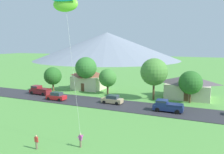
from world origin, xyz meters
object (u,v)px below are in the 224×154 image
object	(u,v)px
tree_near_left	(108,78)
parked_car_red_west_end	(56,96)
watcher_person	(36,142)
tree_near_right	(154,72)
tree_left_of_center	(53,76)
house_leftmost	(89,78)
tree_right_of_center	(86,68)
pickup_truck_navy_west_side	(167,106)
kite_flyer_with_kite	(66,6)
tree_center	(190,83)
house_left_center	(188,86)
parked_car_tan_mid_east	(112,99)
pickup_truck_maroon_east_side	(40,90)

from	to	relation	value
tree_near_left	parked_car_red_west_end	size ratio (longest dim) A/B	1.41
watcher_person	tree_near_right	bearing A→B (deg)	77.34
tree_left_of_center	watcher_person	xyz separation A→B (m)	(18.78, -27.28, -2.99)
tree_near_left	tree_near_right	distance (m)	11.68
parked_car_red_west_end	watcher_person	xyz separation A→B (m)	(12.18, -19.83, 0.01)
house_leftmost	tree_left_of_center	size ratio (longest dim) A/B	1.32
tree_right_of_center	parked_car_red_west_end	bearing A→B (deg)	-96.47
pickup_truck_navy_west_side	kite_flyer_with_kite	distance (m)	24.51
tree_near_left	tree_left_of_center	xyz separation A→B (m)	(-13.83, -2.79, 0.03)
tree_left_of_center	watcher_person	size ratio (longest dim) A/B	3.63
tree_left_of_center	pickup_truck_navy_west_side	distance (m)	30.51
tree_center	tree_right_of_center	size ratio (longest dim) A/B	0.76
kite_flyer_with_kite	tree_right_of_center	bearing A→B (deg)	115.78
house_left_center	tree_left_of_center	size ratio (longest dim) A/B	1.65
tree_near_left	parked_car_red_west_end	bearing A→B (deg)	-125.22
house_left_center	kite_flyer_with_kite	world-z (taller)	kite_flyer_with_kite
house_left_center	tree_near_left	distance (m)	18.39
tree_near_left	parked_car_tan_mid_east	distance (m)	9.84
kite_flyer_with_kite	house_left_center	bearing A→B (deg)	69.11
parked_car_red_west_end	tree_near_left	bearing A→B (deg)	54.78
tree_left_of_center	tree_right_of_center	distance (m)	8.63
house_leftmost	tree_near_right	world-z (taller)	tree_near_right
tree_near_right	watcher_person	distance (m)	29.95
tree_near_right	pickup_truck_navy_west_side	distance (m)	10.35
tree_near_right	tree_near_left	bearing A→B (deg)	173.64
parked_car_red_west_end	watcher_person	size ratio (longest dim) A/B	2.53
kite_flyer_with_kite	tree_near_left	bearing A→B (deg)	104.38
house_leftmost	watcher_person	size ratio (longest dim) A/B	4.78
tree_center	pickup_truck_navy_west_side	world-z (taller)	tree_center
tree_near_right	kite_flyer_with_kite	distance (m)	27.28
tree_left_of_center	watcher_person	world-z (taller)	tree_left_of_center
pickup_truck_navy_west_side	watcher_person	xyz separation A→B (m)	(-10.91, -20.85, -0.18)
tree_right_of_center	tree_near_right	bearing A→B (deg)	-5.06
parked_car_tan_mid_east	pickup_truck_navy_west_side	world-z (taller)	pickup_truck_navy_west_side
tree_right_of_center	kite_flyer_with_kite	distance (m)	31.04
house_leftmost	parked_car_red_west_end	xyz separation A→B (m)	(-0.30, -13.35, -1.96)
house_leftmost	tree_near_right	bearing A→B (deg)	-13.42
tree_left_of_center	tree_near_right	xyz separation A→B (m)	(25.25, 1.52, 2.11)
house_left_center	pickup_truck_navy_west_side	size ratio (longest dim) A/B	1.92
pickup_truck_maroon_east_side	house_left_center	bearing A→B (deg)	18.59
tree_near_left	kite_flyer_with_kite	xyz separation A→B (m)	(6.68, -26.07, 12.48)
tree_near_left	tree_near_right	bearing A→B (deg)	-6.36
house_leftmost	house_left_center	world-z (taller)	house_leftmost
house_left_center	tree_right_of_center	distance (m)	24.49
pickup_truck_maroon_east_side	watcher_person	bearing A→B (deg)	-49.93
house_left_center	kite_flyer_with_kite	distance (m)	34.57
house_leftmost	parked_car_red_west_end	world-z (taller)	house_leftmost
house_leftmost	watcher_person	distance (m)	35.29
kite_flyer_with_kite	watcher_person	world-z (taller)	kite_flyer_with_kite
tree_center	parked_car_tan_mid_east	bearing A→B (deg)	-153.19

